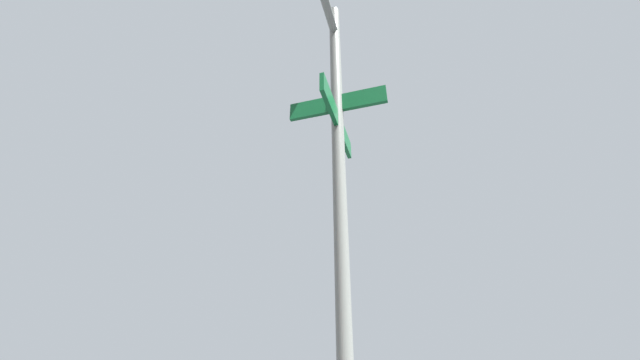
{
  "coord_description": "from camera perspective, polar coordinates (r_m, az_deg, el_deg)",
  "views": [
    {
      "loc": [
        -6.58,
        -4.38,
        1.72
      ],
      "look_at": [
        -7.0,
        -7.33,
        3.36
      ],
      "focal_mm": 18.85,
      "sensor_mm": 36.0,
      "label": 1
    }
  ],
  "objects": [
    {
      "name": "traffic_signal_near",
      "position": [
        2.63,
        -3.73,
        26.0
      ],
      "size": [
        1.64,
        2.95,
        5.5
      ],
      "color": "slate",
      "rests_on": "ground_plane"
    }
  ]
}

